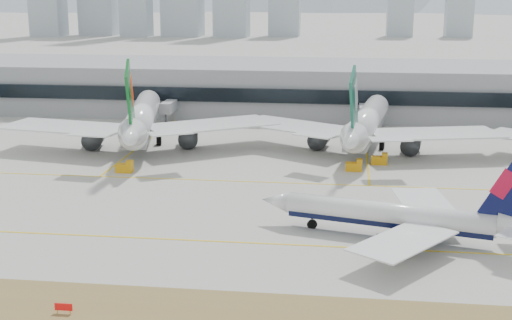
# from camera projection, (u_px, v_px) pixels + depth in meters

# --- Properties ---
(ground) EXTENTS (3000.00, 3000.00, 0.00)m
(ground) POSITION_uv_depth(u_px,v_px,m) (182.00, 229.00, 115.60)
(ground) COLOR #A8A69D
(ground) RESTS_ON ground
(taxiing_airliner) EXTENTS (43.97, 37.57, 14.98)m
(taxiing_airliner) POSITION_uv_depth(u_px,v_px,m) (399.00, 217.00, 110.22)
(taxiing_airliner) COLOR white
(taxiing_airliner) RESTS_ON ground
(widebody_eva) EXTENTS (66.49, 66.03, 24.19)m
(widebody_eva) POSITION_uv_depth(u_px,v_px,m) (141.00, 121.00, 174.01)
(widebody_eva) COLOR white
(widebody_eva) RESTS_ON ground
(widebody_cathay) EXTENTS (64.14, 63.32, 23.08)m
(widebody_cathay) POSITION_uv_depth(u_px,v_px,m) (366.00, 125.00, 170.50)
(widebody_cathay) COLOR white
(widebody_cathay) RESTS_ON ground
(terminal) EXTENTS (280.00, 43.10, 15.00)m
(terminal) POSITION_uv_depth(u_px,v_px,m) (264.00, 87.00, 224.47)
(terminal) COLOR gray
(terminal) RESTS_ON ground
(hold_sign_left) EXTENTS (2.20, 0.15, 1.35)m
(hold_sign_left) POSITION_uv_depth(u_px,v_px,m) (63.00, 307.00, 85.43)
(hold_sign_left) COLOR red
(hold_sign_left) RESTS_ON ground
(gse_extra) EXTENTS (3.55, 2.00, 2.60)m
(gse_extra) POSITION_uv_depth(u_px,v_px,m) (354.00, 166.00, 151.85)
(gse_extra) COLOR orange
(gse_extra) RESTS_ON ground
(gse_c) EXTENTS (3.55, 2.00, 2.60)m
(gse_c) POSITION_uv_depth(u_px,v_px,m) (380.00, 160.00, 157.42)
(gse_c) COLOR orange
(gse_c) RESTS_ON ground
(gse_b) EXTENTS (3.55, 2.00, 2.60)m
(gse_b) POSITION_uv_depth(u_px,v_px,m) (125.00, 167.00, 150.66)
(gse_b) COLOR orange
(gse_b) RESTS_ON ground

